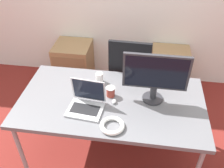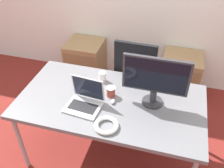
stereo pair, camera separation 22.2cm
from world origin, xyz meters
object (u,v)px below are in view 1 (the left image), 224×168
Objects in this scene: monitor at (155,76)px; coffee_cup_white at (99,78)px; laptop_center at (86,103)px; cabinet_left at (74,63)px; cabinet_right at (169,71)px; mouse at (114,101)px; office_chair at (130,84)px; coffee_cup_brown at (111,92)px; cable_coil at (112,126)px.

monitor reaches higher than coffee_cup_white.
cabinet_left is at bearing 111.34° from laptop_center.
cabinet_left and cabinet_right have the same top height.
mouse is at bearing -57.09° from coffee_cup_white.
office_chair is at bearing -133.45° from cabinet_right.
laptop_center reaches higher than mouse.
cabinet_right is at bearing 0.00° from cabinet_left.
cabinet_left is 6.01× the size of coffee_cup_white.
mouse is (0.76, -1.26, 0.48)m from cabinet_left.
monitor reaches higher than cabinet_left.
office_chair is at bearing 78.03° from coffee_cup_brown.
laptop_center is at bearing -161.20° from monitor.
cable_coil is (0.21, -0.58, -0.03)m from coffee_cup_white.
office_chair is at bearing 57.96° from coffee_cup_white.
monitor is at bearing -68.58° from office_chair.
mouse is (0.23, 0.10, -0.04)m from laptop_center.
monitor is 2.78× the size of cable_coil.
office_chair reaches higher than laptop_center.
coffee_cup_brown reaches higher than cabinet_right.
cable_coil is at bearing -128.72° from monitor.
coffee_cup_white is (0.04, 0.39, -0.00)m from laptop_center.
cable_coil is (-0.07, -1.03, 0.37)m from office_chair.
cabinet_right is at bearing 46.55° from office_chair.
cabinet_left is 1.08× the size of monitor.
cabinet_left is 1.35m from cabinet_right.
coffee_cup_white is (-0.28, -0.45, 0.40)m from office_chair.
cable_coil is at bearing -79.53° from coffee_cup_brown.
office_chair is 1.95× the size of monitor.
coffee_cup_brown is (-0.39, -0.01, -0.21)m from monitor.
coffee_cup_brown is at bearing -118.50° from cabinet_right.
coffee_cup_white is (0.57, -0.97, 0.52)m from cabinet_left.
coffee_cup_brown reaches higher than cable_coil.
cabinet_right is 2.99× the size of cable_coil.
cabinet_left is at bearing 121.10° from mouse.
coffee_cup_white reaches higher than cabinet_left.
monitor is at bearing -46.53° from cabinet_left.
cable_coil reaches higher than cabinet_left.
cabinet_left is at bearing 120.55° from coffee_cup_white.
office_chair is at bearing 68.81° from laptop_center.
laptop_center is (0.53, -1.36, 0.52)m from cabinet_left.
cabinet_left is 1.87× the size of laptop_center.
monitor reaches higher than coffee_cup_brown.
coffee_cup_brown is 0.39m from cable_coil.
cabinet_right is at bearing 51.34° from coffee_cup_white.
laptop_center is 5.63× the size of mouse.
cabinet_right is (1.35, 0.00, 0.00)m from cabinet_left.
monitor is (0.57, 0.19, 0.21)m from laptop_center.
mouse is 0.35m from coffee_cup_white.
mouse is at bearing -163.78° from monitor.
cabinet_left is 1.55m from mouse.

